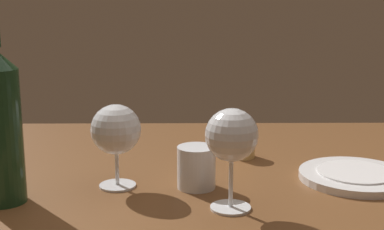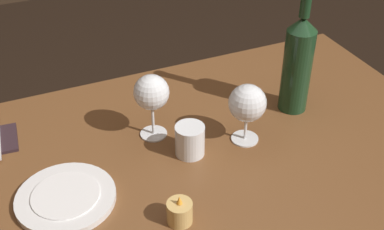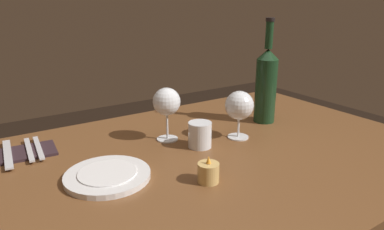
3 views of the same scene
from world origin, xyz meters
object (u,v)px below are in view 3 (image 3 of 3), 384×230
at_px(wine_bottle, 266,84).
at_px(water_tumbler, 200,136).
at_px(fork_outer, 38,147).
at_px(dinner_plate, 108,175).
at_px(table_knife, 8,154).
at_px(wine_glass_left, 167,103).
at_px(fork_inner, 29,149).
at_px(folded_napkin, 20,153).
at_px(votive_candle, 208,173).
at_px(wine_glass_right, 239,106).

bearing_deg(wine_bottle, water_tumbler, 11.59).
bearing_deg(fork_outer, wine_bottle, 167.45).
height_order(dinner_plate, table_knife, dinner_plate).
height_order(wine_glass_left, fork_inner, wine_glass_left).
bearing_deg(fork_inner, fork_outer, 180.00).
bearing_deg(folded_napkin, fork_inner, 180.00).
xyz_separation_m(wine_bottle, fork_inner, (0.75, -0.16, -0.13)).
distance_m(wine_bottle, water_tumbler, 0.34).
height_order(water_tumbler, table_knife, water_tumbler).
distance_m(votive_candle, table_knife, 0.57).
xyz_separation_m(dinner_plate, fork_outer, (0.11, -0.27, 0.00)).
xyz_separation_m(water_tumbler, fork_outer, (0.41, -0.23, -0.02)).
relative_size(wine_glass_right, wine_bottle, 0.42).
xyz_separation_m(wine_glass_right, fork_outer, (0.55, -0.23, -0.09)).
relative_size(wine_glass_right, dinner_plate, 0.72).
xyz_separation_m(wine_bottle, fork_outer, (0.73, -0.16, -0.13)).
bearing_deg(table_knife, wine_bottle, 168.66).
distance_m(dinner_plate, table_knife, 0.33).
bearing_deg(fork_inner, wine_glass_left, 161.41).
bearing_deg(wine_bottle, votive_candle, 30.73).
distance_m(wine_bottle, folded_napkin, 0.81).
bearing_deg(folded_napkin, wine_glass_left, 162.49).
relative_size(fork_outer, table_knife, 0.86).
bearing_deg(fork_outer, votive_candle, 126.23).
bearing_deg(table_knife, fork_outer, 180.00).
bearing_deg(water_tumbler, wine_glass_left, -62.17).
xyz_separation_m(dinner_plate, table_knife, (0.19, -0.27, 0.00)).
distance_m(dinner_plate, fork_inner, 0.30).
distance_m(dinner_plate, fork_outer, 0.29).
bearing_deg(wine_glass_right, votive_candle, 36.40).
bearing_deg(wine_glass_left, wine_glass_right, 151.35).
bearing_deg(dinner_plate, fork_outer, -67.96).
relative_size(wine_bottle, fork_inner, 1.99).
distance_m(wine_glass_left, fork_outer, 0.39).
xyz_separation_m(wine_glass_left, dinner_plate, (0.25, 0.14, -0.11)).
distance_m(water_tumbler, folded_napkin, 0.51).
bearing_deg(wine_glass_left, water_tumbler, 117.83).
distance_m(fork_inner, fork_outer, 0.02).
relative_size(folded_napkin, fork_outer, 1.10).
relative_size(wine_glass_left, dinner_plate, 0.79).
bearing_deg(wine_bottle, wine_glass_left, -5.32).
distance_m(wine_glass_left, dinner_plate, 0.30).
relative_size(folded_napkin, fork_inner, 1.10).
relative_size(votive_candle, folded_napkin, 0.34).
distance_m(wine_bottle, dinner_plate, 0.64).
bearing_deg(wine_glass_right, folded_napkin, -21.35).
xyz_separation_m(dinner_plate, fork_inner, (0.13, -0.27, 0.00)).
relative_size(wine_bottle, folded_napkin, 1.81).
relative_size(votive_candle, dinner_plate, 0.32).
xyz_separation_m(wine_glass_right, folded_napkin, (0.60, -0.23, -0.10)).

